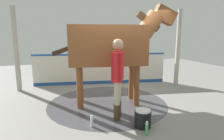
# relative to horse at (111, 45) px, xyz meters

# --- Properties ---
(ground_plane) EXTENTS (16.00, 16.00, 0.02)m
(ground_plane) POSITION_rel_horse_xyz_m (-0.22, -0.02, -1.61)
(ground_plane) COLOR gray
(wet_patch) EXTENTS (3.26, 3.26, 0.00)m
(wet_patch) POSITION_rel_horse_xyz_m (0.11, -0.02, -1.60)
(wet_patch) COLOR #4C4C54
(wet_patch) RESTS_ON ground
(barrier_wall) EXTENTS (4.94, 0.91, 1.18)m
(barrier_wall) POSITION_rel_horse_xyz_m (-0.24, -2.11, -1.05)
(barrier_wall) COLOR silver
(barrier_wall) RESTS_ON ground
(roof_post_near) EXTENTS (0.16, 0.16, 2.77)m
(roof_post_near) POSITION_rel_horse_xyz_m (-2.93, -1.11, -0.21)
(roof_post_near) COLOR #B7B2A8
(roof_post_near) RESTS_ON ground
(roof_post_far) EXTENTS (0.16, 0.16, 2.77)m
(roof_post_far) POSITION_rel_horse_xyz_m (2.62, -2.05, -0.21)
(roof_post_far) COLOR #B7B2A8
(roof_post_far) RESTS_ON ground
(horse) EXTENTS (3.28, 1.32, 2.66)m
(horse) POSITION_rel_horse_xyz_m (0.00, 0.00, 0.00)
(horse) COLOR brown
(horse) RESTS_ON ground
(handler) EXTENTS (0.42, 0.64, 1.78)m
(handler) POSITION_rel_horse_xyz_m (0.16, 0.97, -0.56)
(handler) COLOR #47331E
(handler) RESTS_ON ground
(wash_bucket) EXTENTS (0.34, 0.34, 0.37)m
(wash_bucket) POSITION_rel_horse_xyz_m (-0.18, 1.54, -1.42)
(wash_bucket) COLOR black
(wash_bucket) RESTS_ON ground
(bottle_shampoo) EXTENTS (0.06, 0.06, 0.24)m
(bottle_shampoo) POSITION_rel_horse_xyz_m (0.81, 1.22, -1.49)
(bottle_shampoo) COLOR white
(bottle_shampoo) RESTS_ON ground
(bottle_spray) EXTENTS (0.06, 0.06, 0.28)m
(bottle_spray) POSITION_rel_horse_xyz_m (-0.10, 1.87, -1.47)
(bottle_spray) COLOR #4CA559
(bottle_spray) RESTS_ON ground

